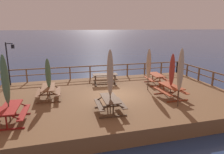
{
  "coord_description": "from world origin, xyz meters",
  "views": [
    {
      "loc": [
        -3.56,
        -12.25,
        5.08
      ],
      "look_at": [
        0.0,
        0.73,
        1.77
      ],
      "focal_mm": 33.05,
      "sensor_mm": 36.0,
      "label": 1
    }
  ],
  "objects_px": {
    "patio_umbrella_short_mid": "(180,70)",
    "lamp_post_hooked": "(10,57)",
    "picnic_table_mid_left": "(48,90)",
    "patio_umbrella_tall_mid_right": "(110,73)",
    "picnic_table_front_left": "(110,102)",
    "picnic_table_mid_right": "(156,77)",
    "patio_umbrella_tall_back_right": "(149,64)",
    "picnic_table_back_left": "(171,89)",
    "patio_umbrella_short_front": "(5,80)",
    "picnic_table_front_right": "(105,77)",
    "patio_umbrella_tall_back_left": "(172,70)",
    "picnic_table_mid_centre": "(11,111)",
    "patio_umbrella_tall_mid_left": "(48,74)"
  },
  "relations": [
    {
      "from": "picnic_table_mid_left",
      "to": "lamp_post_hooked",
      "type": "bearing_deg",
      "value": 125.58
    },
    {
      "from": "picnic_table_mid_right",
      "to": "patio_umbrella_short_front",
      "type": "height_order",
      "value": "patio_umbrella_short_front"
    },
    {
      "from": "picnic_table_front_right",
      "to": "picnic_table_mid_right",
      "type": "xyz_separation_m",
      "value": [
        3.76,
        -1.08,
        -0.0
      ]
    },
    {
      "from": "picnic_table_mid_centre",
      "to": "picnic_table_mid_right",
      "type": "bearing_deg",
      "value": 23.73
    },
    {
      "from": "picnic_table_mid_right",
      "to": "picnic_table_front_left",
      "type": "xyz_separation_m",
      "value": [
        -4.77,
        -4.21,
        0.0
      ]
    },
    {
      "from": "patio_umbrella_tall_back_right",
      "to": "patio_umbrella_tall_mid_right",
      "type": "height_order",
      "value": "patio_umbrella_tall_mid_right"
    },
    {
      "from": "picnic_table_back_left",
      "to": "patio_umbrella_short_front",
      "type": "height_order",
      "value": "patio_umbrella_short_front"
    },
    {
      "from": "picnic_table_front_left",
      "to": "patio_umbrella_tall_back_left",
      "type": "bearing_deg",
      "value": 15.23
    },
    {
      "from": "patio_umbrella_short_mid",
      "to": "lamp_post_hooked",
      "type": "distance_m",
      "value": 11.86
    },
    {
      "from": "picnic_table_front_right",
      "to": "lamp_post_hooked",
      "type": "relative_size",
      "value": 0.62
    },
    {
      "from": "patio_umbrella_tall_mid_left",
      "to": "patio_umbrella_tall_back_right",
      "type": "height_order",
      "value": "patio_umbrella_tall_back_right"
    },
    {
      "from": "patio_umbrella_tall_mid_left",
      "to": "patio_umbrella_tall_mid_right",
      "type": "relative_size",
      "value": 0.77
    },
    {
      "from": "picnic_table_mid_left",
      "to": "picnic_table_front_right",
      "type": "xyz_separation_m",
      "value": [
        4.11,
        2.35,
        -0.0
      ]
    },
    {
      "from": "patio_umbrella_tall_back_right",
      "to": "picnic_table_mid_right",
      "type": "bearing_deg",
      "value": 44.32
    },
    {
      "from": "picnic_table_front_left",
      "to": "picnic_table_mid_right",
      "type": "bearing_deg",
      "value": 41.45
    },
    {
      "from": "picnic_table_mid_centre",
      "to": "lamp_post_hooked",
      "type": "height_order",
      "value": "lamp_post_hooked"
    },
    {
      "from": "picnic_table_back_left",
      "to": "patio_umbrella_tall_mid_left",
      "type": "height_order",
      "value": "patio_umbrella_tall_mid_left"
    },
    {
      "from": "picnic_table_front_right",
      "to": "picnic_table_back_left",
      "type": "bearing_deg",
      "value": -51.85
    },
    {
      "from": "patio_umbrella_tall_mid_right",
      "to": "lamp_post_hooked",
      "type": "bearing_deg",
      "value": 130.62
    },
    {
      "from": "picnic_table_front_right",
      "to": "patio_umbrella_short_front",
      "type": "relative_size",
      "value": 0.63
    },
    {
      "from": "patio_umbrella_tall_mid_right",
      "to": "lamp_post_hooked",
      "type": "distance_m",
      "value": 8.89
    },
    {
      "from": "picnic_table_mid_right",
      "to": "patio_umbrella_tall_mid_right",
      "type": "xyz_separation_m",
      "value": [
        -4.77,
        -4.27,
        1.51
      ]
    },
    {
      "from": "patio_umbrella_tall_back_left",
      "to": "patio_umbrella_tall_mid_right",
      "type": "height_order",
      "value": "patio_umbrella_tall_mid_right"
    },
    {
      "from": "picnic_table_mid_centre",
      "to": "patio_umbrella_tall_mid_right",
      "type": "bearing_deg",
      "value": -1.26
    },
    {
      "from": "patio_umbrella_tall_mid_left",
      "to": "patio_umbrella_tall_mid_right",
      "type": "distance_m",
      "value": 4.26
    },
    {
      "from": "picnic_table_back_left",
      "to": "picnic_table_mid_left",
      "type": "bearing_deg",
      "value": 166.62
    },
    {
      "from": "picnic_table_mid_left",
      "to": "patio_umbrella_tall_mid_right",
      "type": "relative_size",
      "value": 0.6
    },
    {
      "from": "picnic_table_mid_left",
      "to": "lamp_post_hooked",
      "type": "relative_size",
      "value": 0.61
    },
    {
      "from": "patio_umbrella_short_front",
      "to": "patio_umbrella_tall_back_right",
      "type": "bearing_deg",
      "value": 19.26
    },
    {
      "from": "picnic_table_back_left",
      "to": "picnic_table_mid_right",
      "type": "distance_m",
      "value": 3.06
    },
    {
      "from": "patio_umbrella_tall_back_left",
      "to": "patio_umbrella_tall_back_right",
      "type": "relative_size",
      "value": 0.96
    },
    {
      "from": "picnic_table_back_left",
      "to": "patio_umbrella_tall_mid_right",
      "type": "xyz_separation_m",
      "value": [
        -4.22,
        -1.25,
        1.51
      ]
    },
    {
      "from": "patio_umbrella_tall_back_left",
      "to": "patio_umbrella_tall_mid_left",
      "type": "bearing_deg",
      "value": 166.38
    },
    {
      "from": "picnic_table_front_right",
      "to": "patio_umbrella_tall_back_right",
      "type": "height_order",
      "value": "patio_umbrella_tall_back_right"
    },
    {
      "from": "picnic_table_mid_right",
      "to": "picnic_table_mid_left",
      "type": "bearing_deg",
      "value": -170.83
    },
    {
      "from": "patio_umbrella_short_mid",
      "to": "picnic_table_back_left",
      "type": "bearing_deg",
      "value": 74.23
    },
    {
      "from": "picnic_table_front_left",
      "to": "patio_umbrella_tall_back_right",
      "type": "bearing_deg",
      "value": 40.36
    },
    {
      "from": "picnic_table_mid_right",
      "to": "picnic_table_mid_centre",
      "type": "distance_m",
      "value": 10.34
    },
    {
      "from": "patio_umbrella_tall_mid_right",
      "to": "patio_umbrella_short_front",
      "type": "height_order",
      "value": "patio_umbrella_tall_mid_right"
    },
    {
      "from": "picnic_table_back_left",
      "to": "patio_umbrella_short_front",
      "type": "xyz_separation_m",
      "value": [
        -8.98,
        -1.11,
        1.45
      ]
    },
    {
      "from": "picnic_table_back_left",
      "to": "patio_umbrella_short_mid",
      "type": "height_order",
      "value": "patio_umbrella_short_mid"
    },
    {
      "from": "patio_umbrella_tall_mid_right",
      "to": "lamp_post_hooked",
      "type": "xyz_separation_m",
      "value": [
        -5.79,
        6.75,
        0.05
      ]
    },
    {
      "from": "picnic_table_mid_centre",
      "to": "patio_umbrella_tall_back_right",
      "type": "relative_size",
      "value": 0.69
    },
    {
      "from": "patio_umbrella_tall_back_right",
      "to": "picnic_table_mid_centre",
      "type": "bearing_deg",
      "value": -160.34
    },
    {
      "from": "patio_umbrella_tall_back_left",
      "to": "picnic_table_mid_right",
      "type": "bearing_deg",
      "value": 79.08
    },
    {
      "from": "patio_umbrella_short_mid",
      "to": "patio_umbrella_tall_back_right",
      "type": "bearing_deg",
      "value": 95.05
    },
    {
      "from": "picnic_table_back_left",
      "to": "picnic_table_front_right",
      "type": "bearing_deg",
      "value": 128.15
    },
    {
      "from": "patio_umbrella_tall_back_left",
      "to": "lamp_post_hooked",
      "type": "relative_size",
      "value": 0.86
    },
    {
      "from": "picnic_table_mid_right",
      "to": "lamp_post_hooked",
      "type": "xyz_separation_m",
      "value": [
        -10.56,
        2.48,
        1.56
      ]
    },
    {
      "from": "picnic_table_mid_left",
      "to": "patio_umbrella_short_front",
      "type": "height_order",
      "value": "patio_umbrella_short_front"
    }
  ]
}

